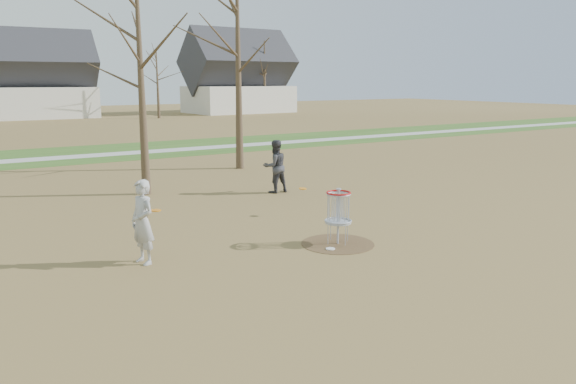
% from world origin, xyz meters
% --- Properties ---
extents(ground, '(160.00, 160.00, 0.00)m').
position_xyz_m(ground, '(0.00, 0.00, 0.00)').
color(ground, brown).
rests_on(ground, ground).
extents(green_band, '(160.00, 8.00, 0.01)m').
position_xyz_m(green_band, '(0.00, 21.00, 0.01)').
color(green_band, '#2D5119').
rests_on(green_band, ground).
extents(footpath, '(160.00, 1.50, 0.01)m').
position_xyz_m(footpath, '(0.00, 20.00, 0.01)').
color(footpath, '#9E9E99').
rests_on(footpath, green_band).
extents(dirt_circle, '(1.80, 1.80, 0.01)m').
position_xyz_m(dirt_circle, '(0.00, 0.00, 0.01)').
color(dirt_circle, '#47331E').
rests_on(dirt_circle, ground).
extents(player_standing, '(0.60, 0.77, 1.86)m').
position_xyz_m(player_standing, '(-4.49, 1.08, 0.93)').
color(player_standing, '#A7A7A7').
rests_on(player_standing, ground).
extents(player_throwing, '(0.93, 0.73, 1.88)m').
position_xyz_m(player_throwing, '(2.00, 6.35, 0.94)').
color(player_throwing, '#35353A').
rests_on(player_throwing, ground).
extents(disc_grounded, '(0.22, 0.22, 0.02)m').
position_xyz_m(disc_grounded, '(-0.43, -0.28, 0.02)').
color(disc_grounded, white).
rests_on(disc_grounded, dirt_circle).
extents(discs_in_play, '(5.36, 2.20, 0.40)m').
position_xyz_m(discs_in_play, '(-1.52, 2.01, 0.98)').
color(discs_in_play, orange).
rests_on(discs_in_play, ground).
extents(disc_golf_basket, '(0.64, 0.64, 1.35)m').
position_xyz_m(disc_golf_basket, '(0.00, 0.00, 0.91)').
color(disc_golf_basket, '#9EA3AD').
rests_on(disc_golf_basket, ground).
extents(bare_trees, '(52.62, 44.98, 9.00)m').
position_xyz_m(bare_trees, '(1.78, 35.79, 5.35)').
color(bare_trees, '#382B1E').
rests_on(bare_trees, ground).
extents(houses_row, '(56.51, 10.01, 7.26)m').
position_xyz_m(houses_row, '(4.32, 52.56, 3.52)').
color(houses_row, silver).
rests_on(houses_row, ground).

